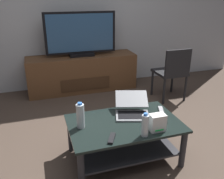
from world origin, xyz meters
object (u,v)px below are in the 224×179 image
(television, at_px, (81,35))
(cell_phone, at_px, (160,121))
(soundbar_remote, at_px, (161,110))
(tv_remote, at_px, (112,138))
(coffee_table, at_px, (124,134))
(media_cabinet, at_px, (82,73))
(laptop, at_px, (132,109))
(water_bottle_far, at_px, (80,116))
(water_bottle_near, at_px, (145,125))
(router_box, at_px, (157,123))
(dining_chair, at_px, (172,71))

(television, xyz_separation_m, cell_phone, (0.36, -2.08, -0.53))
(soundbar_remote, bearing_deg, tv_remote, -131.55)
(coffee_table, height_order, media_cabinet, media_cabinet)
(television, height_order, laptop, television)
(tv_remote, bearing_deg, laptop, 75.88)
(media_cabinet, distance_m, water_bottle_far, 2.03)
(cell_phone, bearing_deg, coffee_table, 147.16)
(water_bottle_near, bearing_deg, coffee_table, 107.62)
(cell_phone, bearing_deg, media_cabinet, 80.84)
(television, relative_size, soundbar_remote, 7.26)
(router_box, xyz_separation_m, water_bottle_far, (-0.65, 0.27, 0.04))
(coffee_table, distance_m, router_box, 0.39)
(dining_chair, xyz_separation_m, water_bottle_near, (-1.14, -1.43, 0.04))
(media_cabinet, distance_m, laptop, 1.88)
(water_bottle_far, xyz_separation_m, soundbar_remote, (0.88, 0.06, -0.11))
(television, xyz_separation_m, router_box, (0.25, -2.22, -0.46))
(water_bottle_near, bearing_deg, tv_remote, 173.31)
(water_bottle_near, height_order, tv_remote, water_bottle_near)
(router_box, distance_m, water_bottle_far, 0.71)
(dining_chair, bearing_deg, cell_phone, -125.43)
(water_bottle_near, bearing_deg, laptop, 82.79)
(media_cabinet, xyz_separation_m, water_bottle_near, (0.11, -2.29, 0.22))
(coffee_table, relative_size, tv_remote, 6.81)
(coffee_table, distance_m, laptop, 0.28)
(television, bearing_deg, coffee_table, -89.48)
(media_cabinet, relative_size, dining_chair, 2.19)
(water_bottle_far, distance_m, cell_phone, 0.78)
(router_box, xyz_separation_m, water_bottle_near, (-0.15, -0.05, 0.02))
(media_cabinet, relative_size, soundbar_remote, 11.45)
(water_bottle_near, distance_m, water_bottle_far, 0.60)
(router_box, height_order, soundbar_remote, router_box)
(television, xyz_separation_m, laptop, (0.16, -1.84, -0.48))
(coffee_table, relative_size, laptop, 2.28)
(water_bottle_near, bearing_deg, dining_chair, 51.53)
(television, height_order, dining_chair, television)
(dining_chair, relative_size, laptop, 1.75)
(router_box, height_order, water_bottle_near, water_bottle_near)
(water_bottle_near, bearing_deg, router_box, 17.98)
(laptop, bearing_deg, cell_phone, -49.51)
(water_bottle_near, distance_m, tv_remote, 0.31)
(media_cabinet, relative_size, cell_phone, 13.08)
(coffee_table, relative_size, media_cabinet, 0.59)
(tv_remote, bearing_deg, media_cabinet, 112.82)
(tv_remote, bearing_deg, soundbar_remote, 55.20)
(router_box, distance_m, soundbar_remote, 0.41)
(water_bottle_far, relative_size, tv_remote, 1.59)
(cell_phone, bearing_deg, water_bottle_near, -162.09)
(media_cabinet, height_order, television, television)
(cell_phone, bearing_deg, dining_chair, 35.69)
(coffee_table, relative_size, router_box, 6.76)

